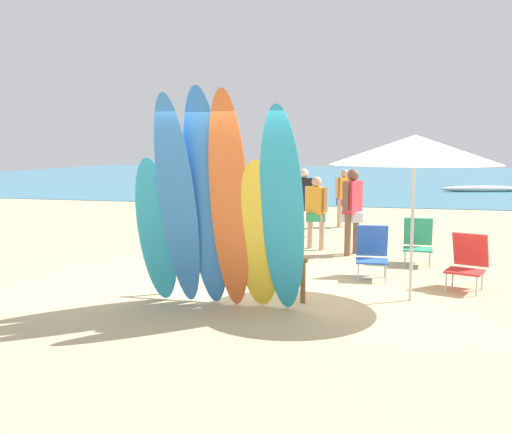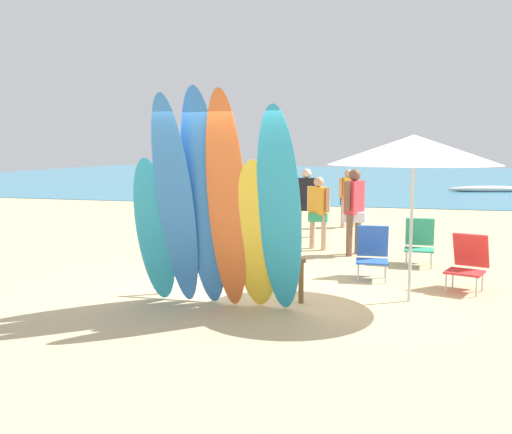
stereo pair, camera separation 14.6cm
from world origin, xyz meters
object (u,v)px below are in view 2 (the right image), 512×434
object	(u,v)px
surfboard_rack	(230,265)
beachgoer_by_water	(354,206)
beachgoer_photographing	(306,198)
surfboard_teal_5	(279,212)
beachgoer_near_rack	(258,219)
surfboard_blue_2	(204,201)
surfboard_yellow_4	(257,236)
beach_chair_blue	(372,251)
beach_chair_striped	(468,261)
beachgoer_midbeach	(318,208)
beachgoer_strolling	(348,194)
surfboard_teal_0	(155,231)
distant_boat	(490,189)
beach_chair_red	(419,241)
surfboard_blue_1	(176,204)
surfboard_orange_3	(227,203)
beach_umbrella	(414,150)

from	to	relation	value
surfboard_rack	beachgoer_by_water	world-z (taller)	beachgoer_by_water
surfboard_rack	beachgoer_photographing	world-z (taller)	beachgoer_photographing
surfboard_teal_5	beachgoer_near_rack	xyz separation A→B (m)	(-1.00, 2.77, -0.44)
surfboard_blue_2	surfboard_yellow_4	xyz separation A→B (m)	(0.67, 0.08, -0.44)
surfboard_teal_5	surfboard_yellow_4	bearing A→B (deg)	160.81
surfboard_yellow_4	beach_chair_blue	distance (m)	2.73
beachgoer_by_water	beach_chair_striped	size ratio (longest dim) A/B	2.02
surfboard_blue_2	beachgoer_by_water	distance (m)	4.62
surfboard_blue_2	beach_chair_blue	bearing A→B (deg)	51.23
beachgoer_midbeach	beachgoer_strolling	bearing A→B (deg)	-65.49
surfboard_teal_5	surfboard_teal_0	bearing A→B (deg)	177.73
distant_boat	beachgoer_strolling	bearing A→B (deg)	-110.63
surfboard_teal_5	beach_chair_red	world-z (taller)	surfboard_teal_5
surfboard_teal_0	distant_boat	bearing A→B (deg)	69.80
surfboard_teal_5	beach_chair_blue	bearing A→B (deg)	69.78
beachgoer_photographing	beachgoer_by_water	bearing A→B (deg)	120.68
surfboard_teal_0	surfboard_blue_1	world-z (taller)	surfboard_blue_1
surfboard_yellow_4	surfboard_orange_3	bearing A→B (deg)	-163.06
surfboard_yellow_4	beachgoer_near_rack	size ratio (longest dim) A/B	1.35
surfboard_teal_0	surfboard_blue_1	distance (m)	0.55
surfboard_rack	surfboard_teal_0	distance (m)	1.15
beachgoer_strolling	beach_chair_striped	xyz separation A→B (m)	(2.40, -6.30, -0.44)
distant_boat	beachgoer_photographing	bearing A→B (deg)	-110.83
surfboard_rack	beachgoer_by_water	distance (m)	4.00
beach_umbrella	distant_boat	distance (m)	21.12
beachgoer_near_rack	beachgoer_by_water	bearing A→B (deg)	36.45
surfboard_teal_5	beach_chair_striped	xyz separation A→B (m)	(2.38, 2.00, -0.86)
surfboard_rack	beachgoer_by_water	size ratio (longest dim) A/B	1.27
beachgoer_midbeach	beach_chair_red	size ratio (longest dim) A/B	1.80
beach_chair_striped	distant_boat	bearing A→B (deg)	100.52
surfboard_teal_5	beach_umbrella	size ratio (longest dim) A/B	1.18
beachgoer_by_water	beach_chair_striped	distance (m)	3.08
beachgoer_midbeach	beach_chair_red	world-z (taller)	beachgoer_midbeach
surfboard_orange_3	beach_chair_red	distance (m)	4.56
surfboard_orange_3	beachgoer_by_water	bearing A→B (deg)	73.34
surfboard_yellow_4	distant_boat	distance (m)	22.42
beachgoer_near_rack	beach_umbrella	world-z (taller)	beach_umbrella
surfboard_blue_2	beachgoer_strolling	world-z (taller)	surfboard_blue_2
surfboard_blue_2	surfboard_teal_5	world-z (taller)	surfboard_blue_2
surfboard_blue_2	surfboard_orange_3	size ratio (longest dim) A/B	1.02
beachgoer_photographing	beachgoer_by_water	world-z (taller)	beachgoer_by_water
surfboard_rack	surfboard_teal_5	size ratio (longest dim) A/B	0.79
beachgoer_strolling	beach_chair_red	distance (m)	4.89
beachgoer_strolling	surfboard_yellow_4	bearing A→B (deg)	47.42
surfboard_blue_2	beach_umbrella	world-z (taller)	surfboard_blue_2
surfboard_teal_5	beachgoer_by_water	size ratio (longest dim) A/B	1.60
beachgoer_strolling	beachgoer_photographing	bearing A→B (deg)	27.25
surfboard_yellow_4	beachgoer_photographing	xyz separation A→B (m)	(-0.47, 6.31, -0.06)
beachgoer_photographing	surfboard_yellow_4	bearing A→B (deg)	92.59
beach_chair_red	surfboard_orange_3	bearing A→B (deg)	-120.86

